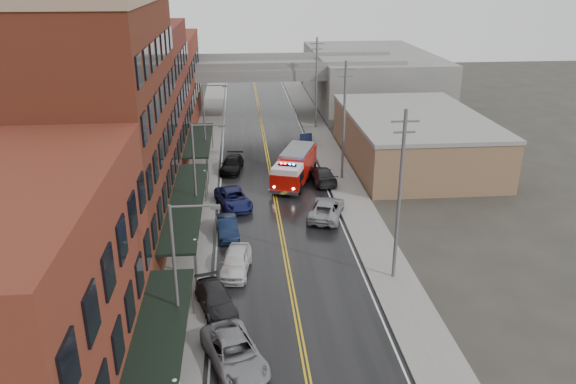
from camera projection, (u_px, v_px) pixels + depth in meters
road at (275, 200)px, 52.43m from camera, size 11.00×160.00×0.02m
sidewalk_left at (197, 202)px, 51.79m from camera, size 3.00×160.00×0.15m
sidewalk_right at (352, 196)px, 53.01m from camera, size 3.00×160.00×0.15m
curb_left at (215, 201)px, 51.93m from camera, size 0.30×160.00×0.15m
curb_right at (335, 197)px, 52.88m from camera, size 0.30×160.00×0.15m
brick_building_a at (18, 307)px, 25.04m from camera, size 9.00×18.00×12.00m
brick_building_b at (102, 130)px, 41.52m from camera, size 9.00×20.00×18.00m
brick_building_c at (140, 99)px, 58.27m from camera, size 9.00×15.00×15.00m
brick_building_far at (161, 82)px, 75.03m from camera, size 9.00×20.00×12.00m
tan_building at (413, 140)px, 62.11m from camera, size 14.00×22.00×5.00m
right_far_block at (370, 78)px, 89.49m from camera, size 18.00×30.00×8.00m
awning_0 at (155, 355)px, 26.63m from camera, size 2.60×16.00×3.09m
awning_1 at (186, 202)px, 44.22m from camera, size 2.60×18.00×3.09m
awning_2 at (199, 140)px, 60.43m from camera, size 2.60×13.00×3.09m
globe_lamp_1 at (195, 250)px, 38.08m from camera, size 0.44×0.44×3.12m
globe_lamp_2 at (205, 179)px, 51.04m from camera, size 0.44×0.44×3.12m
street_lamp_0 at (180, 271)px, 29.60m from camera, size 2.64×0.22×9.00m
street_lamp_1 at (198, 171)px, 44.42m from camera, size 2.64×0.22×9.00m
street_lamp_2 at (207, 121)px, 59.23m from camera, size 2.64×0.22×9.00m
utility_pole_0 at (400, 194)px, 36.82m from camera, size 1.80×0.24×12.00m
utility_pole_1 at (344, 119)px, 55.34m from camera, size 1.80×0.24×12.00m
utility_pole_2 at (316, 82)px, 73.85m from camera, size 1.80×0.24×12.00m
overpass at (259, 76)px, 79.85m from camera, size 40.00×10.00×7.50m
fire_truck at (294, 166)px, 56.07m from camera, size 5.63×9.13×3.18m
parked_car_left_2 at (235, 353)px, 30.23m from camera, size 4.23×6.17×1.57m
parked_car_left_3 at (216, 299)px, 35.33m from camera, size 3.21×5.12×1.38m
parked_car_left_4 at (235, 262)px, 39.59m from camera, size 2.68×5.10×1.65m
parked_car_left_5 at (227, 227)px, 45.13m from camera, size 2.06×4.59×1.46m
parked_car_left_6 at (233, 198)px, 50.71m from camera, size 3.87×5.93×1.52m
parked_car_left_7 at (232, 164)px, 59.66m from camera, size 2.85×5.40×1.49m
parked_car_right_0 at (326, 209)px, 48.47m from camera, size 4.26×6.26×1.59m
parked_car_right_1 at (322, 175)px, 56.45m from camera, size 2.79×5.63×1.57m
parked_car_right_2 at (303, 152)px, 63.55m from camera, size 2.57×4.73×1.53m
parked_car_right_3 at (306, 138)px, 69.08m from camera, size 1.86×4.30×1.37m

